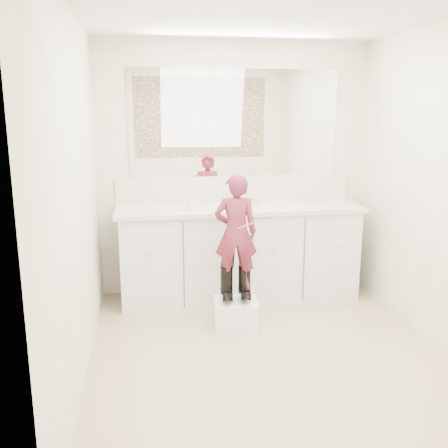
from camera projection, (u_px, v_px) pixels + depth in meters
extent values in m
plane|color=#998264|center=(270.00, 357.00, 3.65)|extent=(3.00, 3.00, 0.00)
plane|color=white|center=(278.00, 6.00, 3.12)|extent=(3.00, 3.00, 0.00)
plane|color=beige|center=(234.00, 170.00, 4.83)|extent=(2.60, 0.00, 2.60)
plane|color=beige|center=(371.00, 258.00, 1.94)|extent=(2.60, 0.00, 2.60)
plane|color=beige|center=(76.00, 200.00, 3.18)|extent=(0.00, 3.00, 3.00)
cube|color=silver|center=(239.00, 254.00, 4.73)|extent=(2.20, 0.55, 0.85)
cube|color=beige|center=(240.00, 209.00, 4.62)|extent=(2.28, 0.58, 0.04)
cube|color=beige|center=(235.00, 189.00, 4.85)|extent=(2.28, 0.03, 0.25)
cube|color=white|center=(235.00, 123.00, 4.72)|extent=(2.00, 0.02, 1.00)
cube|color=#472819|center=(378.00, 141.00, 1.85)|extent=(2.00, 0.01, 1.20)
cylinder|color=silver|center=(237.00, 198.00, 4.76)|extent=(0.08, 0.08, 0.10)
imported|color=beige|center=(255.00, 200.00, 4.71)|extent=(0.12, 0.12, 0.09)
imported|color=silver|center=(194.00, 199.00, 4.47)|extent=(0.09, 0.10, 0.19)
cube|color=white|center=(236.00, 313.00, 4.15)|extent=(0.38, 0.32, 0.23)
imported|color=#B33759|center=(236.00, 232.00, 4.01)|extent=(0.37, 0.26, 0.95)
cylinder|color=#D05074|center=(246.00, 225.00, 3.93)|extent=(0.14, 0.02, 0.06)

